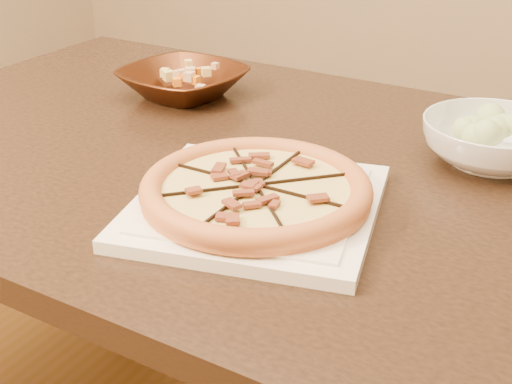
# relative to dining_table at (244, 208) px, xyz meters

# --- Properties ---
(dining_table) EXTENTS (1.42, 0.93, 0.75)m
(dining_table) POSITION_rel_dining_table_xyz_m (0.00, 0.00, 0.00)
(dining_table) COLOR #331D11
(dining_table) RESTS_ON floor
(plate) EXTENTS (0.38, 0.38, 0.02)m
(plate) POSITION_rel_dining_table_xyz_m (0.12, -0.17, 0.11)
(plate) COLOR white
(plate) RESTS_ON dining_table
(pizza) EXTENTS (0.31, 0.31, 0.03)m
(pizza) POSITION_rel_dining_table_xyz_m (0.12, -0.17, 0.13)
(pizza) COLOR #C05D21
(pizza) RESTS_ON plate
(bronze_bowl) EXTENTS (0.25, 0.25, 0.06)m
(bronze_bowl) POSITION_rel_dining_table_xyz_m (-0.24, 0.18, 0.13)
(bronze_bowl) COLOR #4E2611
(bronze_bowl) RESTS_ON dining_table
(mixed_dish) EXTENTS (0.08, 0.11, 0.03)m
(mixed_dish) POSITION_rel_dining_table_xyz_m (-0.24, 0.18, 0.17)
(mixed_dish) COLOR tan
(mixed_dish) RESTS_ON bronze_bowl
(salad_bowl) EXTENTS (0.22, 0.22, 0.07)m
(salad_bowl) POSITION_rel_dining_table_xyz_m (0.35, 0.16, 0.13)
(salad_bowl) COLOR white
(salad_bowl) RESTS_ON dining_table
(salad) EXTENTS (0.08, 0.11, 0.04)m
(salad) POSITION_rel_dining_table_xyz_m (0.35, 0.16, 0.19)
(salad) COLOR beige
(salad) RESTS_ON salad_bowl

